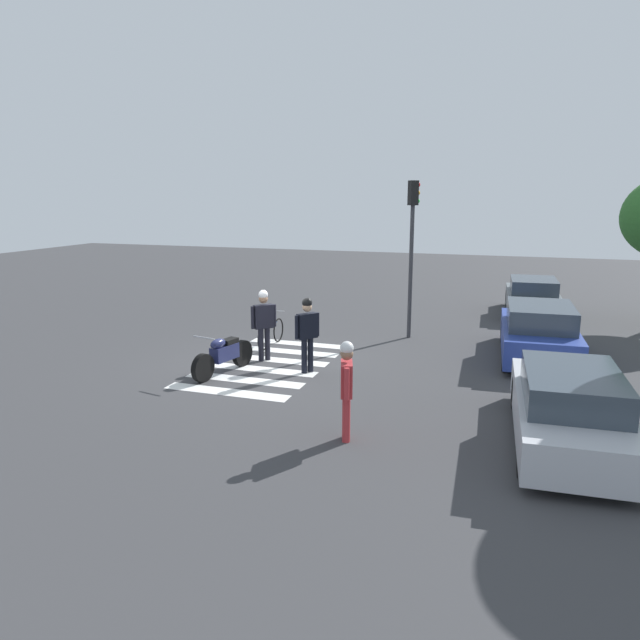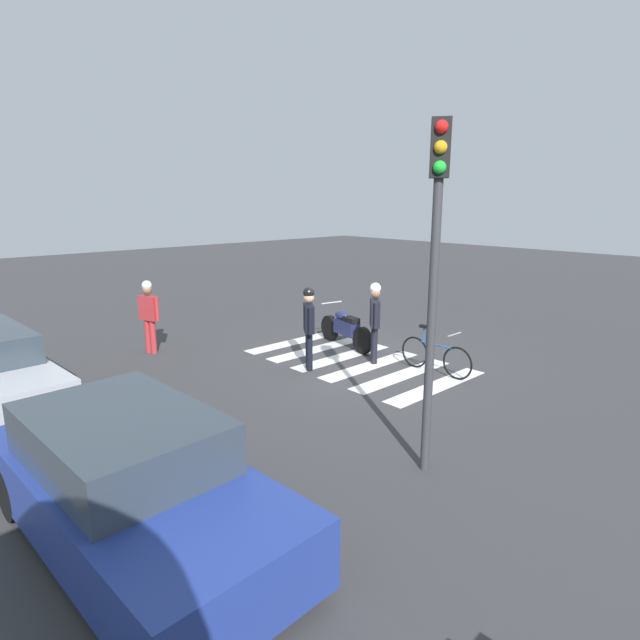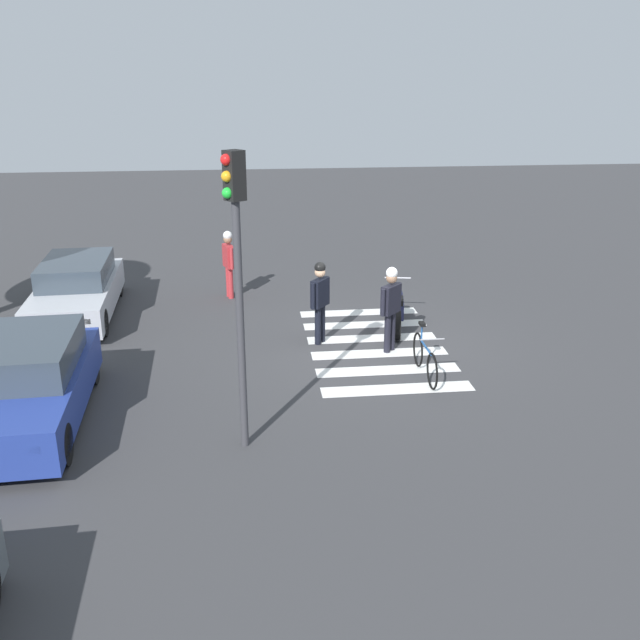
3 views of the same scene
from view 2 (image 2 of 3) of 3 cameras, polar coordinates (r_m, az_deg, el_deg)
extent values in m
plane|color=#38383A|center=(12.10, 4.00, -4.55)|extent=(60.00, 60.00, 0.00)
cylinder|color=black|center=(13.78, 1.09, -0.87)|extent=(0.68, 0.27, 0.66)
cylinder|color=black|center=(12.59, 4.70, -2.27)|extent=(0.68, 0.27, 0.66)
cube|color=#1E234C|center=(13.09, 2.95, -0.82)|extent=(0.84, 0.43, 0.36)
ellipsoid|color=#1E234C|center=(13.22, 2.40, 0.52)|extent=(0.52, 0.33, 0.24)
cube|color=black|center=(12.88, 3.46, 0.03)|extent=(0.48, 0.32, 0.12)
cylinder|color=#A5A5AD|center=(13.56, 1.29, 1.93)|extent=(0.16, 0.61, 0.04)
torus|color=black|center=(11.15, 14.91, -4.63)|extent=(0.70, 0.04, 0.70)
torus|color=black|center=(11.74, 10.39, -3.50)|extent=(0.70, 0.04, 0.70)
cylinder|color=#1E4C8C|center=(11.36, 12.66, -2.70)|extent=(0.86, 0.04, 0.04)
cylinder|color=#1E4C8C|center=(11.50, 11.36, -1.57)|extent=(0.03, 0.03, 0.34)
cube|color=black|center=(11.45, 11.40, -0.70)|extent=(0.20, 0.10, 0.06)
cylinder|color=#99999E|center=(11.05, 14.61, -1.54)|extent=(0.03, 0.46, 0.03)
cylinder|color=black|center=(11.30, -1.18, -3.53)|extent=(0.14, 0.14, 0.86)
cylinder|color=black|center=(11.48, -1.26, -3.27)|extent=(0.14, 0.14, 0.86)
cube|color=black|center=(11.20, -1.24, 0.19)|extent=(0.52, 0.46, 0.61)
sphere|color=tan|center=(11.11, -1.25, 2.50)|extent=(0.23, 0.23, 0.23)
cylinder|color=black|center=(10.91, -1.09, -0.16)|extent=(0.09, 0.09, 0.58)
cylinder|color=black|center=(11.49, -1.37, 0.53)|extent=(0.09, 0.09, 0.58)
sphere|color=black|center=(11.09, -1.25, 3.04)|extent=(0.24, 0.24, 0.24)
cylinder|color=black|center=(11.84, 6.02, -2.81)|extent=(0.14, 0.14, 0.86)
cylinder|color=black|center=(12.01, 5.95, -2.57)|extent=(0.14, 0.14, 0.86)
cube|color=black|center=(11.74, 6.07, 0.77)|extent=(0.50, 0.49, 0.61)
sphere|color=#8C664C|center=(11.65, 6.12, 2.99)|extent=(0.23, 0.23, 0.23)
cylinder|color=black|center=(11.45, 6.18, 0.45)|extent=(0.09, 0.09, 0.58)
cylinder|color=black|center=(12.04, 5.96, 1.08)|extent=(0.09, 0.09, 0.58)
sphere|color=white|center=(11.64, 6.14, 3.51)|extent=(0.25, 0.25, 0.25)
cylinder|color=#B22D33|center=(13.33, -18.42, -1.68)|extent=(0.14, 0.14, 0.83)
cylinder|color=#B22D33|center=(13.19, -17.90, -1.78)|extent=(0.14, 0.14, 0.83)
cube|color=#B22D33|center=(13.10, -18.38, 1.27)|extent=(0.52, 0.33, 0.59)
sphere|color=#8C664C|center=(13.02, -18.53, 3.19)|extent=(0.23, 0.23, 0.23)
cylinder|color=#B22D33|center=(13.32, -19.21, 1.40)|extent=(0.09, 0.09, 0.56)
cylinder|color=#B22D33|center=(12.89, -17.53, 1.14)|extent=(0.09, 0.09, 0.56)
sphere|color=white|center=(13.01, -18.56, 3.64)|extent=(0.24, 0.24, 0.24)
cube|color=silver|center=(10.77, 12.80, -7.11)|extent=(0.45, 2.90, 0.01)
cube|color=silver|center=(11.26, 9.02, -6.03)|extent=(0.45, 2.90, 0.01)
cube|color=silver|center=(11.81, 5.59, -5.01)|extent=(0.45, 2.90, 0.01)
cube|color=silver|center=(12.39, 2.48, -4.07)|extent=(0.45, 2.90, 0.01)
cube|color=silver|center=(13.01, -0.33, -3.21)|extent=(0.45, 2.90, 0.01)
cube|color=silver|center=(13.67, -2.88, -2.42)|extent=(0.45, 2.90, 0.01)
cylinder|color=black|center=(5.63, -4.29, -23.42)|extent=(0.67, 0.25, 0.66)
cylinder|color=black|center=(4.99, -20.47, -30.03)|extent=(0.67, 0.25, 0.66)
cylinder|color=black|center=(7.79, -19.12, -13.06)|extent=(0.67, 0.25, 0.66)
cylinder|color=black|center=(7.34, -30.74, -15.97)|extent=(0.67, 0.25, 0.66)
cube|color=navy|center=(6.21, -19.77, -18.02)|extent=(4.42, 2.01, 0.72)
cube|color=#333D47|center=(6.10, -21.15, -11.97)|extent=(2.42, 1.70, 0.56)
cube|color=#F2EDCC|center=(4.93, -0.94, -24.77)|extent=(0.09, 0.20, 0.12)
cube|color=#F2EDCC|center=(4.40, -13.65, -30.82)|extent=(0.09, 0.20, 0.12)
cylinder|color=black|center=(10.02, -26.66, -7.88)|extent=(0.65, 0.25, 0.64)
cylinder|color=black|center=(12.87, -31.18, -3.90)|extent=(0.65, 0.25, 0.64)
cube|color=#F2EDCC|center=(9.24, -26.63, -7.64)|extent=(0.09, 0.20, 0.12)
cylinder|color=#38383D|center=(6.95, 12.13, -1.40)|extent=(0.12, 0.12, 3.93)
cube|color=black|center=(6.76, 13.12, 17.97)|extent=(0.34, 0.34, 0.70)
sphere|color=red|center=(6.65, 13.27, 20.04)|extent=(0.16, 0.16, 0.16)
sphere|color=orange|center=(6.63, 13.16, 18.07)|extent=(0.16, 0.16, 0.16)
sphere|color=green|center=(6.61, 13.05, 16.09)|extent=(0.16, 0.16, 0.16)
camera|label=1|loc=(21.29, -36.79, 12.19)|focal=33.11mm
camera|label=3|loc=(8.55, 97.72, 11.83)|focal=39.25mm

